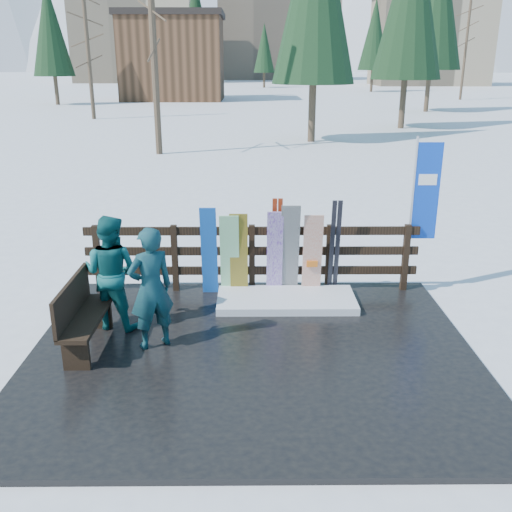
{
  "coord_description": "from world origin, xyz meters",
  "views": [
    {
      "loc": [
        -0.01,
        -6.89,
        3.79
      ],
      "look_at": [
        0.06,
        1.0,
        1.1
      ],
      "focal_mm": 40.0,
      "sensor_mm": 36.0,
      "label": 1
    }
  ],
  "objects_px": {
    "snowboard_0": "(209,251)",
    "snowboard_1": "(230,255)",
    "snowboard_3": "(275,253)",
    "rental_flag": "(423,197)",
    "person_back": "(111,272)",
    "snowboard_5": "(312,255)",
    "bench": "(81,313)",
    "person_front": "(151,288)",
    "snowboard_4": "(290,250)",
    "snowboard_2": "(239,254)"
  },
  "relations": [
    {
      "from": "snowboard_3",
      "to": "person_back",
      "type": "xyz_separation_m",
      "value": [
        -2.41,
        -1.17,
        0.11
      ]
    },
    {
      "from": "snowboard_3",
      "to": "person_front",
      "type": "relative_size",
      "value": 0.88
    },
    {
      "from": "snowboard_0",
      "to": "snowboard_2",
      "type": "relative_size",
      "value": 1.08
    },
    {
      "from": "snowboard_2",
      "to": "snowboard_4",
      "type": "relative_size",
      "value": 0.89
    },
    {
      "from": "snowboard_1",
      "to": "snowboard_4",
      "type": "distance_m",
      "value": 0.99
    },
    {
      "from": "person_front",
      "to": "snowboard_2",
      "type": "bearing_deg",
      "value": -152.75
    },
    {
      "from": "snowboard_0",
      "to": "rental_flag",
      "type": "bearing_deg",
      "value": 4.4
    },
    {
      "from": "snowboard_0",
      "to": "person_front",
      "type": "height_order",
      "value": "person_front"
    },
    {
      "from": "bench",
      "to": "rental_flag",
      "type": "distance_m",
      "value": 5.64
    },
    {
      "from": "bench",
      "to": "snowboard_3",
      "type": "height_order",
      "value": "snowboard_3"
    },
    {
      "from": "snowboard_2",
      "to": "person_back",
      "type": "bearing_deg",
      "value": -147.27
    },
    {
      "from": "person_front",
      "to": "person_back",
      "type": "distance_m",
      "value": 0.93
    },
    {
      "from": "snowboard_4",
      "to": "snowboard_2",
      "type": "bearing_deg",
      "value": 180.0
    },
    {
      "from": "snowboard_1",
      "to": "rental_flag",
      "type": "bearing_deg",
      "value": 4.86
    },
    {
      "from": "snowboard_4",
      "to": "snowboard_5",
      "type": "bearing_deg",
      "value": -0.0
    },
    {
      "from": "snowboard_3",
      "to": "rental_flag",
      "type": "xyz_separation_m",
      "value": [
        2.43,
        0.27,
        0.87
      ]
    },
    {
      "from": "snowboard_1",
      "to": "rental_flag",
      "type": "distance_m",
      "value": 3.31
    },
    {
      "from": "snowboard_2",
      "to": "snowboard_0",
      "type": "bearing_deg",
      "value": 180.0
    },
    {
      "from": "snowboard_1",
      "to": "snowboard_5",
      "type": "bearing_deg",
      "value": 0.0
    },
    {
      "from": "bench",
      "to": "snowboard_3",
      "type": "bearing_deg",
      "value": 34.63
    },
    {
      "from": "snowboard_0",
      "to": "snowboard_1",
      "type": "height_order",
      "value": "snowboard_0"
    },
    {
      "from": "snowboard_3",
      "to": "snowboard_4",
      "type": "distance_m",
      "value": 0.25
    },
    {
      "from": "snowboard_4",
      "to": "person_back",
      "type": "bearing_deg",
      "value": -156.25
    },
    {
      "from": "bench",
      "to": "snowboard_4",
      "type": "distance_m",
      "value": 3.47
    },
    {
      "from": "snowboard_1",
      "to": "person_front",
      "type": "height_order",
      "value": "person_front"
    },
    {
      "from": "bench",
      "to": "snowboard_1",
      "type": "relative_size",
      "value": 1.06
    },
    {
      "from": "snowboard_1",
      "to": "snowboard_3",
      "type": "xyz_separation_m",
      "value": [
        0.74,
        0.0,
        0.03
      ]
    },
    {
      "from": "rental_flag",
      "to": "person_front",
      "type": "xyz_separation_m",
      "value": [
        -4.16,
        -2.07,
        -0.76
      ]
    },
    {
      "from": "person_front",
      "to": "snowboard_1",
      "type": "bearing_deg",
      "value": -149.17
    },
    {
      "from": "snowboard_1",
      "to": "snowboard_2",
      "type": "distance_m",
      "value": 0.15
    },
    {
      "from": "snowboard_3",
      "to": "person_back",
      "type": "height_order",
      "value": "person_back"
    },
    {
      "from": "snowboard_0",
      "to": "snowboard_5",
      "type": "bearing_deg",
      "value": -0.0
    },
    {
      "from": "bench",
      "to": "snowboard_2",
      "type": "distance_m",
      "value": 2.79
    },
    {
      "from": "person_back",
      "to": "rental_flag",
      "type": "bearing_deg",
      "value": -148.56
    },
    {
      "from": "bench",
      "to": "snowboard_0",
      "type": "height_order",
      "value": "snowboard_0"
    },
    {
      "from": "snowboard_4",
      "to": "snowboard_1",
      "type": "bearing_deg",
      "value": -180.0
    },
    {
      "from": "snowboard_1",
      "to": "person_back",
      "type": "xyz_separation_m",
      "value": [
        -1.66,
        -1.17,
        0.14
      ]
    },
    {
      "from": "snowboard_2",
      "to": "snowboard_4",
      "type": "height_order",
      "value": "snowboard_4"
    },
    {
      "from": "person_back",
      "to": "snowboard_4",
      "type": "bearing_deg",
      "value": -141.35
    },
    {
      "from": "snowboard_2",
      "to": "rental_flag",
      "type": "bearing_deg",
      "value": 5.1
    },
    {
      "from": "snowboard_1",
      "to": "rental_flag",
      "type": "xyz_separation_m",
      "value": [
        3.18,
        0.27,
        0.9
      ]
    },
    {
      "from": "person_front",
      "to": "snowboard_3",
      "type": "bearing_deg",
      "value": -164.3
    },
    {
      "from": "snowboard_1",
      "to": "snowboard_3",
      "type": "distance_m",
      "value": 0.74
    },
    {
      "from": "snowboard_0",
      "to": "person_front",
      "type": "distance_m",
      "value": 1.91
    },
    {
      "from": "snowboard_3",
      "to": "snowboard_5",
      "type": "height_order",
      "value": "snowboard_3"
    },
    {
      "from": "snowboard_0",
      "to": "snowboard_2",
      "type": "bearing_deg",
      "value": 0.0
    },
    {
      "from": "snowboard_1",
      "to": "snowboard_4",
      "type": "height_order",
      "value": "snowboard_4"
    },
    {
      "from": "snowboard_3",
      "to": "snowboard_1",
      "type": "bearing_deg",
      "value": -180.0
    },
    {
      "from": "snowboard_1",
      "to": "snowboard_2",
      "type": "xyz_separation_m",
      "value": [
        0.15,
        0.0,
        0.01
      ]
    },
    {
      "from": "rental_flag",
      "to": "person_back",
      "type": "distance_m",
      "value": 5.11
    }
  ]
}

